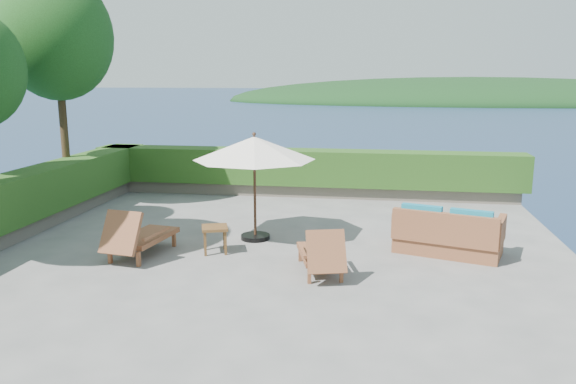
% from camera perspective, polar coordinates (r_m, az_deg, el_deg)
% --- Properties ---
extents(ground, '(12.00, 12.00, 0.00)m').
position_cam_1_polar(ground, '(11.08, -2.20, -6.35)').
color(ground, gray).
rests_on(ground, ground).
extents(foundation, '(12.00, 12.00, 3.00)m').
position_cam_1_polar(foundation, '(11.66, -2.14, -13.62)').
color(foundation, '#5A5148').
rests_on(foundation, ocean).
extents(offshore_island, '(126.00, 57.60, 12.60)m').
position_cam_1_polar(offshore_island, '(152.21, 17.93, 8.70)').
color(offshore_island, black).
rests_on(offshore_island, ocean).
extents(planter_wall_far, '(12.00, 0.60, 0.36)m').
position_cam_1_polar(planter_wall_far, '(16.39, 1.61, 0.24)').
color(planter_wall_far, '#6B6255').
rests_on(planter_wall_far, ground).
extents(planter_wall_left, '(0.60, 12.00, 0.36)m').
position_cam_1_polar(planter_wall_left, '(13.27, -26.70, -3.77)').
color(planter_wall_left, '#6B6255').
rests_on(planter_wall_left, ground).
extents(hedge_far, '(12.40, 0.90, 1.00)m').
position_cam_1_polar(hedge_far, '(16.27, 1.62, 2.55)').
color(hedge_far, '#1E4012').
rests_on(hedge_far, planter_wall_far).
extents(hedge_left, '(0.90, 12.40, 1.00)m').
position_cam_1_polar(hedge_left, '(13.13, -26.97, -0.95)').
color(hedge_left, '#1E4012').
rests_on(hedge_left, planter_wall_left).
extents(tree_far, '(2.80, 2.80, 6.03)m').
position_cam_1_polar(tree_far, '(15.79, -22.46, 14.36)').
color(tree_far, '#3F2F18').
rests_on(tree_far, ground).
extents(patio_umbrella, '(3.07, 3.07, 2.30)m').
position_cam_1_polar(patio_umbrella, '(11.71, -3.44, 4.36)').
color(patio_umbrella, black).
rests_on(patio_umbrella, ground).
extents(lounge_left, '(0.98, 1.85, 1.01)m').
position_cam_1_polar(lounge_left, '(11.18, -14.98, -4.32)').
color(lounge_left, '#935635').
rests_on(lounge_left, ground).
extents(lounge_right, '(1.05, 1.70, 0.91)m').
position_cam_1_polar(lounge_right, '(9.92, 3.39, -6.23)').
color(lounge_right, '#935635').
rests_on(lounge_right, ground).
extents(side_table, '(0.63, 0.63, 0.53)m').
position_cam_1_polar(side_table, '(11.17, -7.45, -3.96)').
color(side_table, brown).
rests_on(side_table, ground).
extents(wicker_loveseat, '(2.23, 1.59, 0.99)m').
position_cam_1_polar(wicker_loveseat, '(11.45, 15.91, -4.20)').
color(wicker_loveseat, '#935635').
rests_on(wicker_loveseat, ground).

